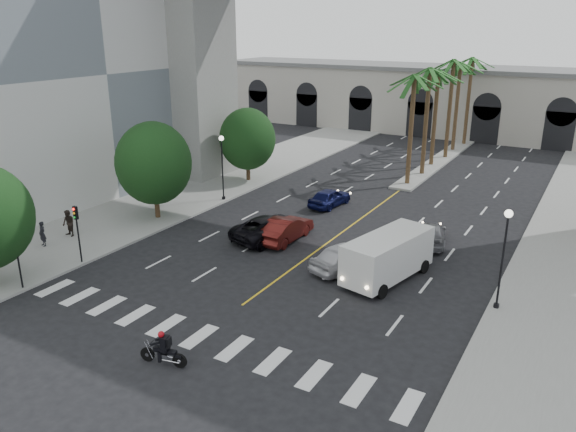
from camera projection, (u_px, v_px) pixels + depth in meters
The scene contains 26 objects.
ground at pixel (219, 322), 27.17m from camera, with size 140.00×140.00×0.00m, color black.
sidewalk_left at pixel (181, 197), 46.52m from camera, with size 8.00×100.00×0.15m, color gray.
median at pixel (438, 161), 58.24m from camera, with size 2.00×24.00×0.20m, color gray.
building_left at pixel (38, 66), 46.39m from camera, with size 16.50×32.50×20.60m.
pier_building at pixel (479, 102), 70.80m from camera, with size 71.00×10.50×8.50m.
palm_a at pixel (414, 81), 47.12m from camera, with size 3.20×3.20×10.30m.
palm_b at pixel (430, 74), 50.26m from camera, with size 3.20×3.20×10.60m.
palm_c at pixel (438, 76), 53.82m from camera, with size 3.20×3.20×10.10m.
palm_d at pixel (454, 65), 56.69m from camera, with size 3.20×3.20×10.90m.
palm_e at pixel (460, 67), 60.23m from camera, with size 3.20×3.20×10.40m.
palm_f at pixel (472, 63), 63.28m from camera, with size 3.20×3.20×10.70m.
street_tree_mid at pixel (154, 163), 40.13m from camera, with size 5.44×5.44×7.21m.
street_tree_far at pixel (247, 139), 50.05m from camera, with size 5.04×5.04×6.68m.
lamp_post_left_far at pixel (222, 162), 44.61m from camera, with size 0.40×0.40×5.35m.
lamp_post_right at pixel (504, 251), 27.28m from camera, with size 0.40×0.40×5.35m.
traffic_signal_near at pixel (16, 247), 29.65m from camera, with size 0.25×0.18×3.65m.
traffic_signal_far at pixel (77, 225), 32.92m from camera, with size 0.25×0.18×3.65m.
motorcycle_rider at pixel (164, 350), 23.60m from camera, with size 2.17×0.67×1.58m.
car_a at pixel (346, 256), 32.79m from camera, with size 1.93×4.79×1.63m, color silver.
car_b at pixel (286, 229), 37.16m from camera, with size 1.70×4.88×1.61m, color #4D120F.
car_c at pixel (270, 227), 37.44m from camera, with size 2.64×5.72×1.59m, color black.
car_d at pixel (431, 234), 36.69m from camera, with size 1.87×4.60×1.33m, color slate.
car_e at pixel (330, 197), 44.13m from camera, with size 1.71×4.25×1.45m, color #0D1140.
cargo_van at pixel (387, 256), 31.25m from camera, with size 3.58×6.49×2.61m.
pedestrian_a at pixel (42, 234), 35.84m from camera, with size 0.59×0.39×1.62m, color black.
pedestrian_b at pixel (69, 223), 37.43m from camera, with size 0.88×0.69×1.81m, color black.
Camera 1 is at (14.91, -19.10, 13.75)m, focal length 35.00 mm.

